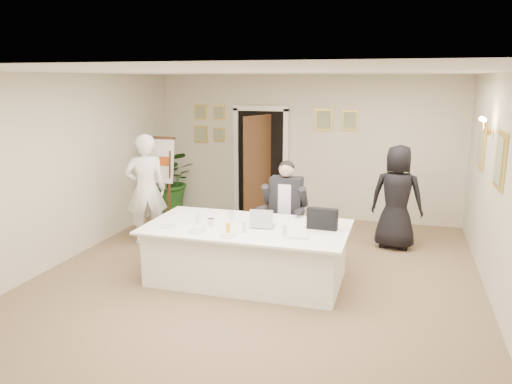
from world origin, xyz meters
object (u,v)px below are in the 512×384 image
at_px(standing_woman, 397,197).
at_px(potted_palm, 171,180).
at_px(flip_chart, 163,185).
at_px(laptop, 263,216).
at_px(standing_man, 146,189).
at_px(paper_stack, 297,236).
at_px(steel_jug, 211,223).
at_px(conference_table, 247,253).
at_px(seated_man, 285,209).
at_px(laptop_bag, 322,219).
at_px(oj_glass, 228,228).

xyz_separation_m(standing_woman, potted_palm, (-4.60, 1.20, -0.20)).
bearing_deg(flip_chart, laptop, -39.31).
distance_m(standing_man, paper_stack, 3.14).
height_order(laptop, steel_jug, laptop).
distance_m(conference_table, seated_man, 1.13).
bearing_deg(potted_palm, standing_woman, -14.62).
height_order(seated_man, laptop, seated_man).
bearing_deg(laptop, potted_palm, 127.02).
height_order(flip_chart, potted_palm, flip_chart).
bearing_deg(conference_table, laptop_bag, 7.67).
bearing_deg(potted_palm, conference_table, -49.85).
bearing_deg(steel_jug, standing_woman, 42.28).
xyz_separation_m(flip_chart, oj_glass, (2.19, -2.50, 0.07)).
relative_size(paper_stack, oj_glass, 2.21).
xyz_separation_m(seated_man, oj_glass, (-0.43, -1.41, 0.07)).
xyz_separation_m(laptop_bag, steel_jug, (-1.45, -0.30, -0.09)).
bearing_deg(seated_man, potted_palm, 141.69).
relative_size(conference_table, paper_stack, 9.46).
bearing_deg(standing_man, paper_stack, 122.90).
distance_m(conference_table, laptop_bag, 1.13).
bearing_deg(standing_woman, laptop, 56.00).
bearing_deg(oj_glass, flip_chart, 131.21).
height_order(standing_man, paper_stack, standing_man).
bearing_deg(paper_stack, steel_jug, 174.10).
xyz_separation_m(conference_table, seated_man, (0.29, 1.03, 0.37)).
relative_size(standing_woman, oj_glass, 13.10).
xyz_separation_m(seated_man, flip_chart, (-2.62, 1.09, -0.00)).
bearing_deg(standing_woman, conference_table, 53.07).
relative_size(conference_table, potted_palm, 2.09).
bearing_deg(standing_man, standing_woman, 161.36).
distance_m(flip_chart, oj_glass, 3.33).
bearing_deg(seated_man, standing_woman, 28.14).
relative_size(laptop, laptop_bag, 0.84).
bearing_deg(standing_woman, standing_man, 20.13).
bearing_deg(laptop_bag, flip_chart, 151.68).
distance_m(potted_palm, steel_jug, 4.03).
distance_m(flip_chart, steel_jug, 2.96).
height_order(flip_chart, standing_woman, standing_woman).
bearing_deg(steel_jug, potted_palm, 123.70).
relative_size(standing_woman, paper_stack, 5.93).
bearing_deg(standing_man, potted_palm, -105.99).
bearing_deg(laptop, paper_stack, -37.47).
relative_size(laptop, oj_glass, 2.60).
relative_size(paper_stack, steel_jug, 2.61).
bearing_deg(laptop_bag, steel_jug, -165.70).
xyz_separation_m(standing_woman, laptop_bag, (-0.92, -1.85, 0.06)).
bearing_deg(laptop_bag, standing_man, 165.94).
height_order(laptop, laptop_bag, laptop_bag).
height_order(conference_table, standing_woman, standing_woman).
height_order(flip_chart, paper_stack, flip_chart).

